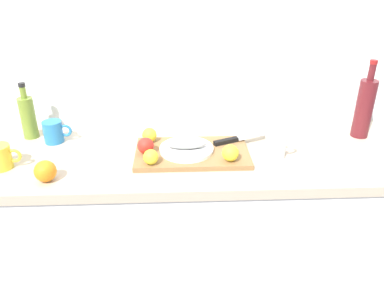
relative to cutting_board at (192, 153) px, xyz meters
The scene contains 16 objects.
back_wall 0.50m from the cutting_board, 103.92° to the left, with size 3.20×0.05×2.50m, color white.
kitchen_counter 0.47m from the cutting_board, 160.73° to the left, with size 2.00×0.60×0.90m.
cutting_board is the anchor object (origin of this frame).
white_plate 0.03m from the cutting_board, behind, with size 0.22×0.22×0.01m, color white.
fish_fillet 0.05m from the cutting_board, behind, with size 0.16×0.07×0.04m, color #999E99.
chef_knife 0.21m from the cutting_board, 23.18° to the left, with size 0.28×0.14×0.02m.
lemon_0 0.20m from the cutting_board, 152.27° to the left, with size 0.06×0.06×0.06m, color yellow.
lemon_1 0.19m from the cutting_board, 147.47° to the right, with size 0.06×0.06×0.06m, color yellow.
lemon_2 0.17m from the cutting_board, 31.67° to the right, with size 0.06×0.06×0.06m, color yellow.
tomato_0 0.19m from the cutting_board, behind, with size 0.07×0.07×0.07m, color red.
olive_oil_bottle 0.74m from the cutting_board, 163.86° to the left, with size 0.06×0.06×0.25m.
wine_bottle 0.78m from the cutting_board, 11.48° to the left, with size 0.07×0.07×0.34m.
coffee_mug_0 0.73m from the cutting_board, behind, with size 0.13×0.09×0.09m.
coffee_mug_1 0.61m from the cutting_board, 165.76° to the left, with size 0.12×0.08×0.10m.
coffee_mug_2 0.34m from the cutting_board, ahead, with size 0.12×0.08×0.09m.
orange_0 0.56m from the cutting_board, 161.86° to the right, with size 0.08×0.08×0.08m, color orange.
Camera 1 is at (0.03, -1.42, 1.63)m, focal length 36.28 mm.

